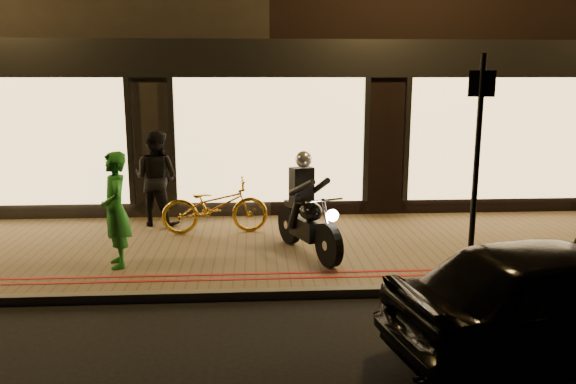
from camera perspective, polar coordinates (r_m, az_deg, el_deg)
The scene contains 11 objects.
ground at distance 7.34m, azimuth -0.78°, elevation -10.88°, with size 90.00×90.00×0.00m, color black.
sidewalk at distance 9.20m, azimuth -1.38°, elevation -5.77°, with size 50.00×4.00×0.12m, color brown.
kerb_stone at distance 7.37m, azimuth -0.80°, elevation -10.30°, with size 50.00×0.14×0.12m, color #59544C.
red_kerb_lines at distance 7.81m, azimuth -0.97°, elevation -8.50°, with size 50.00×0.26×0.01m.
building_row at distance 15.84m, azimuth -2.46°, elevation 16.80°, with size 48.00×10.11×8.50m.
motorcycle at distance 8.61m, azimuth 1.93°, elevation -2.33°, with size 0.89×1.84×1.59m.
sign_post at distance 8.16m, azimuth 18.68°, elevation 3.88°, with size 0.34×0.15×3.00m.
bicycle_gold at distance 9.86m, azimuth -7.42°, elevation -1.41°, with size 0.64×1.84×0.97m, color gold.
person_green at distance 8.35m, azimuth -17.12°, elevation -1.75°, with size 0.61×0.40×1.67m, color #207927.
person_dark at distance 10.52m, azimuth -13.25°, elevation 1.38°, with size 0.85×0.66×1.75m, color black.
parked_car at distance 6.38m, azimuth 26.23°, elevation -9.62°, with size 1.48×3.68×1.25m, color black.
Camera 1 is at (-0.32, -6.78, 2.81)m, focal length 35.00 mm.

